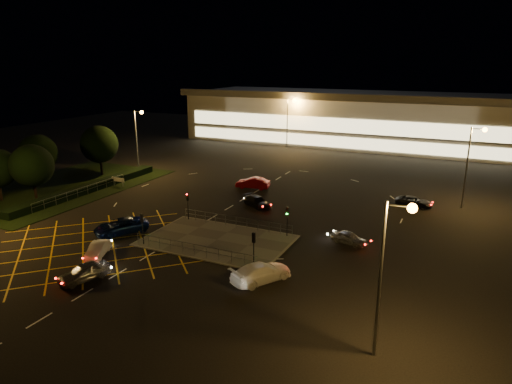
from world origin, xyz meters
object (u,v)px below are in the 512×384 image
at_px(signal_sw, 142,222).
at_px(car_approach_white, 261,272).
at_px(signal_ne, 287,215).
at_px(car_near_silver, 84,272).
at_px(car_queue_white, 98,250).
at_px(car_east_grey, 414,202).
at_px(signal_se, 254,243).
at_px(car_right_silver, 349,238).
at_px(car_far_dkgrey, 257,202).
at_px(signal_nw, 188,200).
at_px(car_left_blue, 121,226).
at_px(car_circ_red, 253,183).

distance_m(signal_sw, car_approach_white, 13.84).
distance_m(signal_ne, car_near_silver, 19.93).
distance_m(car_queue_white, car_east_grey, 37.39).
xyz_separation_m(signal_se, car_right_silver, (6.22, 8.85, -1.74)).
xyz_separation_m(car_queue_white, car_far_dkgrey, (7.20, 19.69, 0.03)).
height_order(car_queue_white, car_east_grey, car_queue_white).
bearing_deg(car_near_silver, car_approach_white, 44.62).
bearing_deg(signal_nw, car_approach_white, -36.22).
relative_size(car_left_blue, car_circ_red, 1.16).
distance_m(car_near_silver, car_right_silver, 24.63).
bearing_deg(signal_sw, car_circ_red, -92.21).
relative_size(signal_se, signal_nw, 1.00).
height_order(car_east_grey, car_approach_white, car_approach_white).
bearing_deg(car_queue_white, car_right_silver, 8.05).
distance_m(signal_nw, car_queue_white, 12.17).
bearing_deg(car_right_silver, signal_nw, 109.36).
relative_size(signal_sw, car_queue_white, 0.84).
bearing_deg(signal_nw, car_east_grey, 35.53).
distance_m(signal_nw, car_circ_red, 15.31).
relative_size(signal_sw, car_east_grey, 0.71).
relative_size(signal_se, car_approach_white, 0.59).
height_order(signal_ne, car_approach_white, signal_ne).
xyz_separation_m(signal_sw, signal_se, (12.00, 0.00, 0.00)).
relative_size(car_left_blue, car_approach_white, 1.04).
distance_m(signal_se, car_approach_white, 3.01).
bearing_deg(car_queue_white, signal_nw, 55.62).
bearing_deg(car_east_grey, car_circ_red, 95.84).
height_order(signal_se, car_near_silver, signal_se).
xyz_separation_m(car_far_dkgrey, car_right_silver, (13.23, -6.98, -0.02)).
distance_m(signal_nw, car_left_blue, 7.78).
xyz_separation_m(car_east_grey, car_approach_white, (-8.99, -26.10, 0.16)).
xyz_separation_m(signal_ne, car_left_blue, (-16.21, -6.35, -1.60)).
relative_size(signal_nw, car_far_dkgrey, 0.71).
bearing_deg(signal_ne, car_right_silver, 7.92).
bearing_deg(signal_se, car_circ_red, -64.40).
relative_size(signal_sw, signal_nw, 1.00).
distance_m(car_left_blue, car_right_silver, 23.56).
height_order(signal_ne, car_east_grey, signal_ne).
bearing_deg(signal_ne, car_queue_white, -140.19).
relative_size(signal_sw, signal_se, 1.00).
height_order(signal_se, car_circ_red, signal_se).
bearing_deg(signal_sw, car_approach_white, 171.71).
bearing_deg(signal_ne, signal_se, -90.00).
xyz_separation_m(car_right_silver, car_east_grey, (4.38, 15.27, -0.01)).
relative_size(car_near_silver, car_right_silver, 1.16).
relative_size(signal_nw, car_right_silver, 0.86).
height_order(car_near_silver, car_queue_white, car_near_silver).
relative_size(car_left_blue, car_far_dkgrey, 1.24).
bearing_deg(car_approach_white, car_circ_red, -32.64).
xyz_separation_m(signal_sw, signal_ne, (12.00, 7.99, 0.00)).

